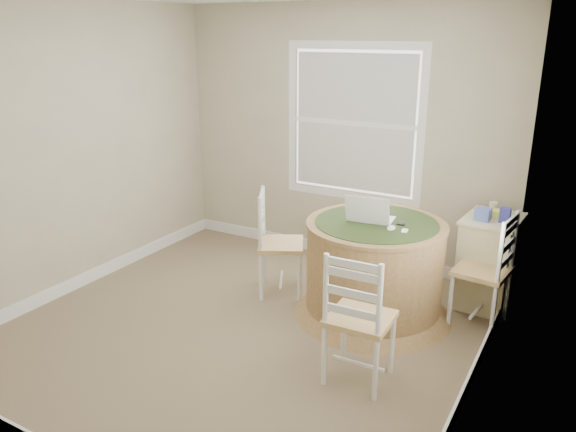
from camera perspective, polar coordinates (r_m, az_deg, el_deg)
The scene contains 14 objects.
room at distance 4.28m, azimuth -1.77°, elevation 4.50°, with size 3.64×3.64×2.64m.
round_table at distance 4.78m, azimuth 8.76°, elevation -4.95°, with size 1.33×1.33×0.83m.
chair_left at distance 5.11m, azimuth -0.72°, elevation -2.85°, with size 0.42×0.40×0.95m, color white, non-canonical shape.
chair_near at distance 3.88m, azimuth 7.34°, elevation -10.22°, with size 0.42×0.40×0.95m, color white, non-canonical shape.
chair_right at distance 4.83m, azimuth 19.11°, elevation -5.23°, with size 0.42×0.40×0.95m, color white, non-canonical shape.
laptop at distance 4.66m, azimuth 8.35°, elevation -0.09°, with size 0.40×0.36×0.25m.
mouse at distance 4.50m, azimuth 10.43°, elevation -1.23°, with size 0.07×0.11×0.04m, color white.
phone at distance 4.47m, azimuth 11.77°, elevation -1.55°, with size 0.04×0.09×0.02m, color #B7BABF.
keys at distance 4.61m, azimuth 11.39°, elevation -0.86°, with size 0.06×0.05×0.03m, color black.
corner_chest at distance 5.23m, azimuth 19.63°, elevation -4.32°, with size 0.49×0.63×0.80m.
tissue_box at distance 4.98m, azimuth 19.15°, elevation 0.16°, with size 0.12×0.12×0.10m, color #566CC6.
box_yellow at distance 5.11m, azimuth 20.68°, elevation 0.20°, with size 0.15×0.10×0.06m, color #DBDD4E.
box_blue at distance 4.98m, azimuth 21.24°, elevation 0.05°, with size 0.08×0.08×0.12m, color #35349D.
cup_cream at distance 5.24m, azimuth 20.12°, elevation 0.87°, with size 0.07×0.07×0.09m, color beige.
Camera 1 is at (2.34, -3.38, 2.32)m, focal length 35.00 mm.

